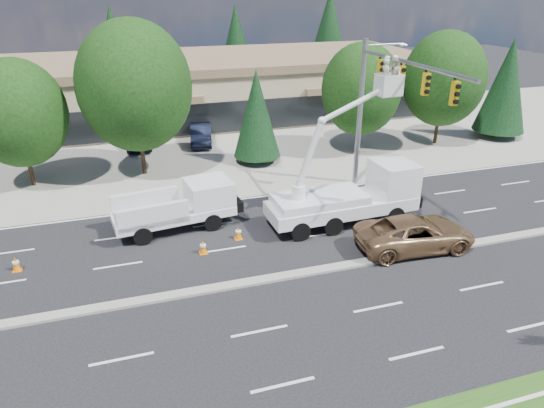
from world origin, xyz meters
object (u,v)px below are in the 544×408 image
object	(u,v)px
signal_mast	(380,97)
minivan	(415,233)
utility_pickup	(182,210)
bucket_truck	(355,189)

from	to	relation	value
signal_mast	minivan	bearing A→B (deg)	-99.19
utility_pickup	bucket_truck	xyz separation A→B (m)	(8.98, -2.03, 0.90)
bucket_truck	utility_pickup	bearing A→B (deg)	165.16
bucket_truck	minivan	size ratio (longest dim) A/B	1.49
bucket_truck	minivan	distance (m)	4.08
signal_mast	utility_pickup	xyz separation A→B (m)	(-11.57, -0.78, -5.07)
signal_mast	bucket_truck	size ratio (longest dim) A/B	1.17
utility_pickup	minivan	world-z (taller)	utility_pickup
signal_mast	bucket_truck	xyz separation A→B (m)	(-2.58, -2.82, -4.17)
minivan	signal_mast	bearing A→B (deg)	-5.36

